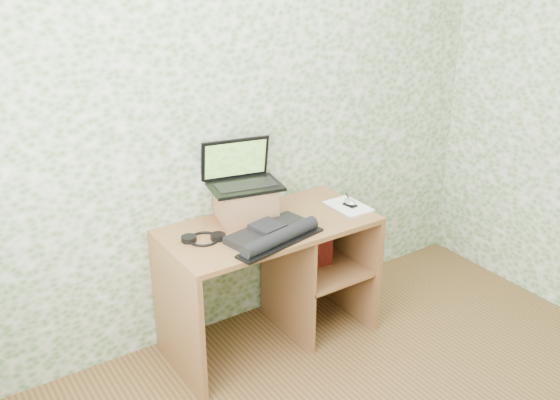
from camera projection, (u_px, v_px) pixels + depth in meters
wall_back at (239, 116)px, 3.49m from camera, size 3.50×0.00×3.50m
desk at (278, 261)px, 3.64m from camera, size 1.20×0.60×0.75m
riser at (246, 203)px, 3.51m from camera, size 0.35×0.31×0.19m
laptop at (241, 175)px, 3.48m from camera, size 0.44×0.35×0.26m
keyboard at (273, 234)px, 3.30m from camera, size 0.56×0.37×0.08m
headphones at (204, 238)px, 3.29m from camera, size 0.22×0.22×0.03m
notepad at (348, 207)px, 3.68m from camera, size 0.19×0.27×0.01m
mouse at (350, 203)px, 3.67m from camera, size 0.07×0.09×0.03m
pen at (348, 198)px, 3.78m from camera, size 0.07×0.12×0.01m
red_box at (314, 246)px, 3.72m from camera, size 0.23×0.11×0.27m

